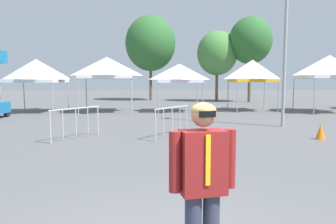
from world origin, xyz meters
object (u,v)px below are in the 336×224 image
(canopy_tent_right_of_center, at_px, (36,71))
(traffic_cone_lot_center, at_px, (321,132))
(crowd_barrier_near_person, at_px, (172,116))
(canopy_tent_center, at_px, (179,73))
(tree_behind_tents_center, at_px, (217,53))
(canopy_tent_far_right, at_px, (329,67))
(canopy_tent_behind_left, at_px, (252,71))
(tree_behind_tents_left, at_px, (151,43))
(person_foreground, at_px, (203,182))
(canopy_tent_far_left, at_px, (107,68))
(light_pole_opposite_side, at_px, (286,13))
(tree_behind_tents_right, at_px, (250,41))
(crowd_barrier_by_lift, at_px, (76,117))

(canopy_tent_right_of_center, relative_size, traffic_cone_lot_center, 6.42)
(crowd_barrier_near_person, xyz_separation_m, traffic_cone_lot_center, (5.04, -0.66, -0.49))
(canopy_tent_center, height_order, tree_behind_tents_center, tree_behind_tents_center)
(traffic_cone_lot_center, bearing_deg, canopy_tent_far_right, 60.03)
(crowd_barrier_near_person, bearing_deg, canopy_tent_behind_left, 59.30)
(canopy_tent_right_of_center, xyz_separation_m, tree_behind_tents_left, (7.07, 12.56, 3.24))
(canopy_tent_far_right, bearing_deg, person_foreground, -122.01)
(canopy_tent_far_left, distance_m, light_pole_opposite_side, 11.39)
(tree_behind_tents_right, height_order, crowd_barrier_by_lift, tree_behind_tents_right)
(tree_behind_tents_center, height_order, traffic_cone_lot_center, tree_behind_tents_center)
(traffic_cone_lot_center, bearing_deg, tree_behind_tents_center, 88.91)
(person_foreground, relative_size, crowd_barrier_by_lift, 1.04)
(person_foreground, bearing_deg, light_pole_opposite_side, 64.34)
(tree_behind_tents_center, relative_size, tree_behind_tents_right, 0.85)
(canopy_tent_behind_left, height_order, tree_behind_tents_left, tree_behind_tents_left)
(canopy_tent_right_of_center, distance_m, canopy_tent_center, 9.15)
(light_pole_opposite_side, distance_m, tree_behind_tents_center, 17.62)
(tree_behind_tents_left, relative_size, tree_behind_tents_right, 1.08)
(canopy_tent_right_of_center, xyz_separation_m, light_pole_opposite_side, (13.17, -7.03, 2.20))
(canopy_tent_behind_left, height_order, light_pole_opposite_side, light_pole_opposite_side)
(canopy_tent_right_of_center, distance_m, canopy_tent_behind_left, 14.09)
(canopy_tent_far_left, xyz_separation_m, light_pole_opposite_side, (8.70, -7.07, 2.00))
(traffic_cone_lot_center, bearing_deg, canopy_tent_far_left, 131.00)
(tree_behind_tents_center, height_order, tree_behind_tents_right, tree_behind_tents_right)
(canopy_tent_far_left, bearing_deg, tree_behind_tents_center, 48.96)
(traffic_cone_lot_center, bearing_deg, light_pole_opposite_side, 91.61)
(crowd_barrier_near_person, bearing_deg, tree_behind_tents_right, 66.09)
(canopy_tent_far_left, height_order, light_pole_opposite_side, light_pole_opposite_side)
(tree_behind_tents_right, bearing_deg, canopy_tent_far_right, -78.65)
(canopy_tent_far_right, relative_size, tree_behind_tents_left, 0.42)
(canopy_tent_center, distance_m, tree_behind_tents_left, 13.14)
(canopy_tent_center, bearing_deg, tree_behind_tents_center, 66.90)
(person_foreground, bearing_deg, tree_behind_tents_right, 72.58)
(canopy_tent_far_left, height_order, canopy_tent_behind_left, canopy_tent_far_left)
(light_pole_opposite_side, xyz_separation_m, crowd_barrier_near_person, (-4.96, -2.37, -4.09))
(tree_behind_tents_center, bearing_deg, traffic_cone_lot_center, -91.09)
(crowd_barrier_near_person, bearing_deg, canopy_tent_far_right, 39.78)
(tree_behind_tents_left, bearing_deg, traffic_cone_lot_center, -74.71)
(canopy_tent_far_left, height_order, person_foreground, canopy_tent_far_left)
(canopy_tent_right_of_center, bearing_deg, tree_behind_tents_center, 37.78)
(canopy_tent_behind_left, distance_m, tree_behind_tents_right, 9.88)
(canopy_tent_behind_left, bearing_deg, crowd_barrier_by_lift, -132.03)
(canopy_tent_right_of_center, xyz_separation_m, tree_behind_tents_right, (16.59, 9.50, 3.19))
(crowd_barrier_by_lift, bearing_deg, traffic_cone_lot_center, -2.53)
(canopy_tent_behind_left, distance_m, tree_behind_tents_left, 14.33)
(person_foreground, height_order, tree_behind_tents_left, tree_behind_tents_left)
(crowd_barrier_near_person, bearing_deg, crowd_barrier_by_lift, -174.89)
(person_foreground, relative_size, crowd_barrier_near_person, 1.03)
(tree_behind_tents_center, height_order, crowd_barrier_near_person, tree_behind_tents_center)
(tree_behind_tents_left, height_order, tree_behind_tents_right, tree_behind_tents_left)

